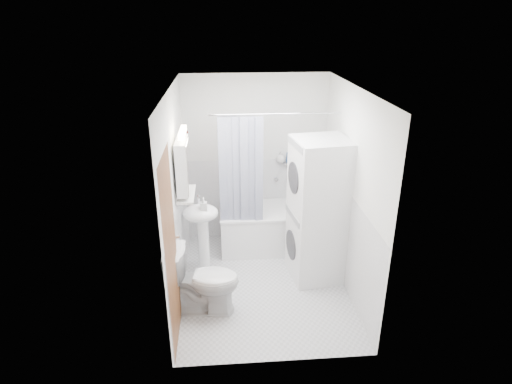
{
  "coord_description": "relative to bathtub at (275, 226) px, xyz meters",
  "views": [
    {
      "loc": [
        -0.46,
        -4.47,
        3.12
      ],
      "look_at": [
        -0.09,
        0.15,
        1.18
      ],
      "focal_mm": 30.0,
      "sensor_mm": 36.0,
      "label": 1
    }
  ],
  "objects": [
    {
      "name": "room_walls",
      "position": [
        -0.25,
        -0.92,
        1.16
      ],
      "size": [
        2.6,
        2.6,
        2.6
      ],
      "color": "white",
      "rests_on": "ground"
    },
    {
      "name": "shelf_bottle",
      "position": [
        -1.14,
        -0.97,
        0.92
      ],
      "size": [
        0.07,
        0.18,
        0.07
      ],
      "primitive_type": "imported",
      "color": "gray",
      "rests_on": "shelf"
    },
    {
      "name": "soap_pump",
      "position": [
        -0.96,
        -0.67,
        0.62
      ],
      "size": [
        0.08,
        0.17,
        0.08
      ],
      "primitive_type": "imported",
      "color": "gray",
      "rests_on": "sink"
    },
    {
      "name": "toilet",
      "position": [
        -0.97,
        -1.37,
        0.07
      ],
      "size": [
        0.85,
        0.53,
        0.78
      ],
      "primitive_type": "imported",
      "rotation": [
        0.0,
        0.0,
        1.46
      ],
      "color": "white",
      "rests_on": "ground"
    },
    {
      "name": "shampoo_a",
      "position": [
        0.1,
        0.32,
        0.9
      ],
      "size": [
        0.13,
        0.17,
        0.13
      ],
      "primitive_type": "imported",
      "color": "gray",
      "rests_on": "shower_caddy"
    },
    {
      "name": "medicine_cabinet",
      "position": [
        -1.15,
        -0.82,
        1.24
      ],
      "size": [
        0.13,
        0.5,
        0.71
      ],
      "color": "white",
      "rests_on": "room_walls"
    },
    {
      "name": "floor",
      "position": [
        -0.25,
        -0.92,
        -0.33
      ],
      "size": [
        2.6,
        2.6,
        0.0
      ],
      "primitive_type": "plane",
      "color": "silver",
      "rests_on": "ground"
    },
    {
      "name": "shower_caddy",
      "position": [
        0.25,
        0.32,
        0.82
      ],
      "size": [
        0.22,
        0.06,
        0.02
      ],
      "primitive_type": "cube",
      "color": "silver",
      "rests_on": "room_walls"
    },
    {
      "name": "sink",
      "position": [
        -1.0,
        -0.6,
        0.38
      ],
      "size": [
        0.44,
        0.37,
        1.04
      ],
      "color": "white",
      "rests_on": "ground"
    },
    {
      "name": "washer_dryer",
      "position": [
        0.43,
        -0.76,
        0.57
      ],
      "size": [
        0.72,
        0.72,
        1.8
      ],
      "rotation": [
        0.0,
        0.0,
        0.14
      ],
      "color": "white",
      "rests_on": "ground"
    },
    {
      "name": "towel",
      "position": [
        -1.19,
        -0.17,
        0.99
      ],
      "size": [
        0.07,
        0.36,
        0.87
      ],
      "color": "#58180D",
      "rests_on": "room_walls"
    },
    {
      "name": "shower_curtain",
      "position": [
        -0.49,
        -0.31,
        0.92
      ],
      "size": [
        0.55,
        0.02,
        1.45
      ],
      "color": "#151E4B",
      "rests_on": "curtain_rod"
    },
    {
      "name": "bathtub",
      "position": [
        0.0,
        0.0,
        0.0
      ],
      "size": [
        1.55,
        0.73,
        0.59
      ],
      "color": "white",
      "rests_on": "ground"
    },
    {
      "name": "shelf",
      "position": [
        -1.14,
        -0.82,
        0.87
      ],
      "size": [
        0.18,
        0.54,
        0.02
      ],
      "primitive_type": "cube",
      "color": "silver",
      "rests_on": "room_walls"
    },
    {
      "name": "shelf_cup",
      "position": [
        -1.14,
        -0.7,
        0.94
      ],
      "size": [
        0.1,
        0.09,
        0.1
      ],
      "primitive_type": "imported",
      "color": "gray",
      "rests_on": "shelf"
    },
    {
      "name": "tub_spout",
      "position": [
        0.2,
        0.33,
        0.58
      ],
      "size": [
        0.04,
        0.12,
        0.04
      ],
      "primitive_type": "cylinder",
      "rotation": [
        1.57,
        0.0,
        0.0
      ],
      "color": "silver",
      "rests_on": "room_walls"
    },
    {
      "name": "door",
      "position": [
        -1.2,
        -1.47,
        0.67
      ],
      "size": [
        0.05,
        2.0,
        2.0
      ],
      "color": "brown",
      "rests_on": "ground"
    },
    {
      "name": "curtain_rod",
      "position": [
        0.0,
        -0.31,
        1.67
      ],
      "size": [
        1.73,
        0.02,
        0.02
      ],
      "primitive_type": "cylinder",
      "rotation": [
        0.0,
        1.57,
        0.0
      ],
      "color": "silver",
      "rests_on": "room_walls"
    },
    {
      "name": "wainscot",
      "position": [
        -0.25,
        -0.63,
        0.27
      ],
      "size": [
        1.98,
        2.58,
        2.58
      ],
      "color": "white",
      "rests_on": "ground"
    },
    {
      "name": "shampoo_b",
      "position": [
        0.22,
        0.32,
        0.87
      ],
      "size": [
        0.08,
        0.21,
        0.08
      ],
      "primitive_type": "imported",
      "color": "navy",
      "rests_on": "shower_caddy"
    }
  ]
}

